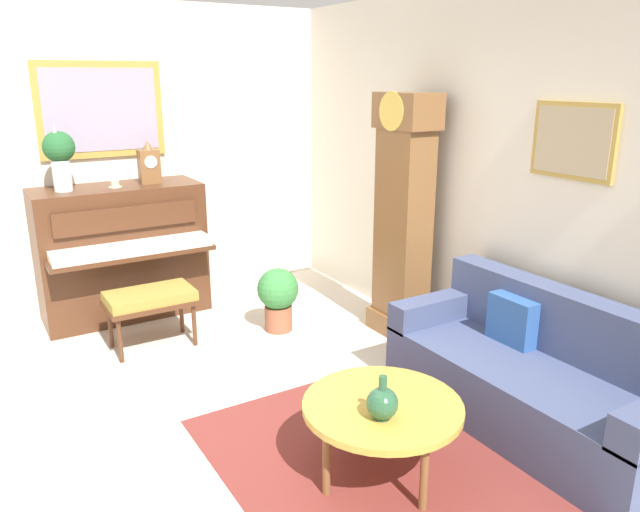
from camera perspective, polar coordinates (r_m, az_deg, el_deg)
ground_plane at (r=4.06m, az=-11.67°, el=-16.64°), size 6.40×6.00×0.10m
wall_left at (r=5.98m, az=-21.11°, el=8.41°), size 0.13×4.90×2.80m
wall_back at (r=4.78m, az=15.58°, el=7.01°), size 5.30×0.13×2.80m
area_rug at (r=3.66m, az=4.71°, el=-19.36°), size 2.10×1.50×0.01m
piano at (r=5.81m, az=-18.01°, el=0.42°), size 0.87×1.44×1.21m
piano_bench at (r=5.11m, az=-15.61°, el=-3.98°), size 0.42×0.70×0.48m
grandfather_clock at (r=5.09m, az=7.77°, el=2.97°), size 0.52×0.34×2.03m
couch at (r=4.16m, az=19.52°, el=-10.67°), size 1.90×0.80×0.84m
coffee_table at (r=3.44m, az=5.87°, el=-13.97°), size 0.88×0.88×0.44m
mantel_clock at (r=5.73m, az=-15.71°, el=8.26°), size 0.13×0.18×0.38m
flower_vase at (r=5.56m, az=-23.21°, el=8.80°), size 0.26×0.26×0.58m
teacup at (r=5.63m, az=-18.63°, el=6.34°), size 0.12×0.12×0.06m
green_jug at (r=3.25m, az=5.85°, el=-13.53°), size 0.17×0.17×0.24m
potted_plant at (r=5.29m, az=-3.95°, el=-3.67°), size 0.36×0.36×0.56m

